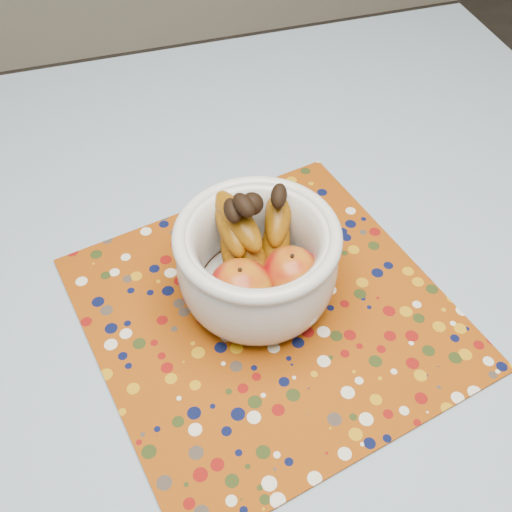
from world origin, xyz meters
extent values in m
plane|color=#2D2826|center=(0.00, 0.00, 0.00)|extent=(4.00, 4.00, 0.00)
cube|color=brown|center=(0.00, 0.00, 0.73)|extent=(1.20, 1.20, 0.04)
cylinder|color=brown|center=(0.53, 0.53, 0.35)|extent=(0.06, 0.06, 0.71)
cube|color=slate|center=(0.00, 0.00, 0.76)|extent=(1.32, 1.32, 0.01)
cube|color=#7E3506|center=(0.01, 0.00, 0.76)|extent=(0.51, 0.51, 0.00)
cylinder|color=silver|center=(0.01, 0.03, 0.77)|extent=(0.10, 0.10, 0.01)
cylinder|color=silver|center=(0.01, 0.03, 0.78)|extent=(0.15, 0.15, 0.01)
torus|color=silver|center=(0.01, 0.03, 0.88)|extent=(0.20, 0.20, 0.02)
ellipsoid|color=maroon|center=(-0.02, 0.00, 0.82)|extent=(0.08, 0.08, 0.07)
ellipsoid|color=maroon|center=(0.04, 0.01, 0.82)|extent=(0.07, 0.07, 0.07)
sphere|color=black|center=(0.01, 0.06, 0.89)|extent=(0.03, 0.03, 0.03)
camera|label=1|loc=(-0.13, -0.42, 1.39)|focal=42.00mm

